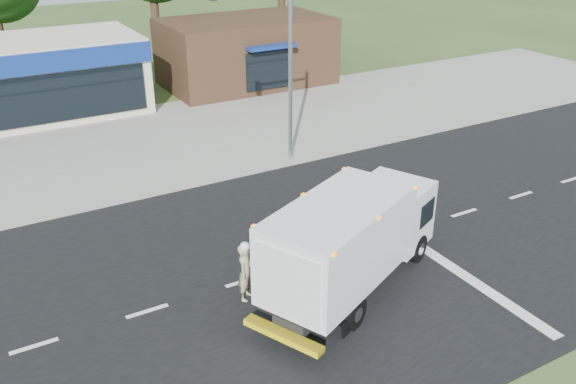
{
  "coord_description": "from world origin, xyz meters",
  "views": [
    {
      "loc": [
        -9.5,
        -14.03,
        10.33
      ],
      "look_at": [
        -0.5,
        1.69,
        1.7
      ],
      "focal_mm": 38.0,
      "sensor_mm": 36.0,
      "label": 1
    }
  ],
  "objects": [
    {
      "name": "ems_box_truck",
      "position": [
        -0.5,
        -1.95,
        1.81
      ],
      "size": [
        7.33,
        4.95,
        3.14
      ],
      "rotation": [
        0.0,
        0.0,
        0.43
      ],
      "color": "black",
      "rests_on": "ground"
    },
    {
      "name": "emergency_worker",
      "position": [
        -3.3,
        -0.79,
        0.91
      ],
      "size": [
        0.75,
        0.74,
        1.85
      ],
      "rotation": [
        0.0,
        0.0,
        0.78
      ],
      "color": "tan",
      "rests_on": "ground"
    },
    {
      "name": "lane_markings",
      "position": [
        1.35,
        -1.35,
        0.02
      ],
      "size": [
        55.2,
        7.0,
        0.01
      ],
      "color": "silver",
      "rests_on": "road_asphalt"
    },
    {
      "name": "brown_storefront",
      "position": [
        7.0,
        19.98,
        2.0
      ],
      "size": [
        10.0,
        6.7,
        4.0
      ],
      "color": "#382316",
      "rests_on": "ground"
    },
    {
      "name": "parking_apron",
      "position": [
        0.0,
        14.0,
        0.01
      ],
      "size": [
        60.0,
        9.0,
        0.02
      ],
      "primitive_type": "cube",
      "color": "gray",
      "rests_on": "ground"
    },
    {
      "name": "ground",
      "position": [
        0.0,
        0.0,
        0.0
      ],
      "size": [
        120.0,
        120.0,
        0.0
      ],
      "primitive_type": "plane",
      "color": "#385123",
      "rests_on": "ground"
    },
    {
      "name": "road_asphalt",
      "position": [
        0.0,
        0.0,
        0.0
      ],
      "size": [
        60.0,
        14.0,
        0.02
      ],
      "primitive_type": "cube",
      "color": "black",
      "rests_on": "ground"
    },
    {
      "name": "traffic_signal_pole",
      "position": [
        2.35,
        7.6,
        4.92
      ],
      "size": [
        3.51,
        0.25,
        8.0
      ],
      "color": "gray",
      "rests_on": "ground"
    },
    {
      "name": "sidewalk",
      "position": [
        0.0,
        8.2,
        0.06
      ],
      "size": [
        60.0,
        2.4,
        0.12
      ],
      "primitive_type": "cube",
      "color": "gray",
      "rests_on": "ground"
    }
  ]
}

